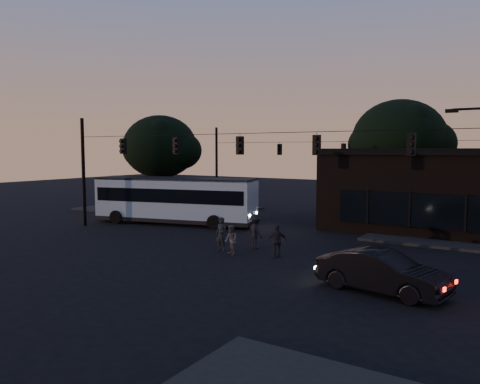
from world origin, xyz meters
The scene contains 13 objects.
ground centered at (0.00, 0.00, 0.00)m, with size 120.00×120.00×0.00m, color black.
sidewalk_far_left centered at (-14.00, 14.00, 0.07)m, with size 14.00×10.00×0.15m, color black.
building centered at (9.00, 15.97, 2.71)m, with size 15.40×10.41×5.40m.
tree_behind centered at (4.00, 22.00, 6.19)m, with size 7.60×7.60×9.43m.
tree_left centered at (-14.00, 13.00, 5.57)m, with size 6.40×6.40×8.30m.
signal_rig_near centered at (0.00, 4.00, 4.45)m, with size 26.24×0.30×7.50m.
signal_rig_far centered at (0.00, 20.00, 4.20)m, with size 26.24×0.30×7.50m.
bus centered at (-8.13, 8.06, 1.86)m, with size 12.10×5.52×3.32m.
car centered at (9.06, -0.35, 0.79)m, with size 1.68×4.81×1.59m, color black.
pedestrian_a centered at (-0.09, 2.32, 0.89)m, with size 0.65×0.43×1.78m, color black.
pedestrian_b centered at (0.85, 1.83, 0.76)m, with size 0.74×0.58×1.52m, color #544E4C.
pedestrian_c centered at (3.09, 2.59, 0.82)m, with size 0.97×0.40×1.65m, color black.
pedestrian_d centered at (1.07, 3.90, 0.92)m, with size 1.19×0.68×1.84m, color black.
Camera 1 is at (13.82, -17.56, 5.31)m, focal length 35.00 mm.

